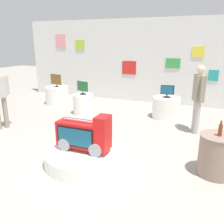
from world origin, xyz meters
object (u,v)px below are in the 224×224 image
at_px(tv_on_center_rear, 56,80).
at_px(display_pedestal_right_rear, 166,108).
at_px(display_pedestal_center_rear, 57,95).
at_px(main_display_pedestal, 84,156).
at_px(novelty_firetruck_tv, 84,136).
at_px(display_pedestal_left_rear, 83,104).
at_px(tv_on_left_rear, 83,87).
at_px(bottle_on_side_table, 220,130).
at_px(side_table_round, 217,155).
at_px(tv_on_right_rear, 167,91).
at_px(shopper_browsing_near_truck, 198,94).

distance_m(tv_on_center_rear, display_pedestal_right_rear, 4.08).
height_order(display_pedestal_center_rear, tv_on_center_rear, tv_on_center_rear).
bearing_deg(main_display_pedestal, novelty_firetruck_tv, -19.69).
distance_m(display_pedestal_left_rear, tv_on_left_rear, 0.55).
bearing_deg(display_pedestal_right_rear, main_display_pedestal, -106.19).
xyz_separation_m(main_display_pedestal, novelty_firetruck_tv, (0.02, -0.01, 0.41)).
bearing_deg(main_display_pedestal, bottle_on_side_table, 10.27).
relative_size(display_pedestal_center_rear, tv_on_center_rear, 1.48).
bearing_deg(side_table_round, tv_on_right_rear, 114.28).
xyz_separation_m(display_pedestal_left_rear, display_pedestal_right_rear, (2.52, 0.54, 0.00)).
height_order(tv_on_left_rear, bottle_on_side_table, tv_on_left_rear).
distance_m(display_pedestal_left_rear, display_pedestal_right_rear, 2.57).
relative_size(display_pedestal_right_rear, tv_on_right_rear, 2.09).
relative_size(display_pedestal_right_rear, bottle_on_side_table, 3.11).
xyz_separation_m(main_display_pedestal, display_pedestal_right_rear, (0.98, 3.37, 0.19)).
bearing_deg(tv_on_right_rear, novelty_firetruck_tv, -105.88).
relative_size(display_pedestal_center_rear, shopper_browsing_near_truck, 0.50).
distance_m(display_pedestal_left_rear, tv_on_center_rear, 1.80).
bearing_deg(shopper_browsing_near_truck, tv_on_right_rear, 133.31).
bearing_deg(side_table_round, bottle_on_side_table, -82.00).
height_order(tv_on_center_rear, bottle_on_side_table, tv_on_center_rear).
bearing_deg(shopper_browsing_near_truck, main_display_pedestal, -127.55).
bearing_deg(novelty_firetruck_tv, main_display_pedestal, 160.31).
xyz_separation_m(main_display_pedestal, display_pedestal_left_rear, (-1.54, 2.83, 0.19)).
relative_size(display_pedestal_left_rear, bottle_on_side_table, 2.45).
relative_size(display_pedestal_left_rear, shopper_browsing_near_truck, 0.38).
bearing_deg(main_display_pedestal, display_pedestal_center_rear, 130.07).
height_order(display_pedestal_left_rear, tv_on_right_rear, tv_on_right_rear).
height_order(display_pedestal_center_rear, tv_on_right_rear, tv_on_right_rear).
bearing_deg(tv_on_right_rear, display_pedestal_right_rear, 79.78).
height_order(tv_on_left_rear, tv_on_right_rear, tv_on_left_rear).
bearing_deg(tv_on_right_rear, shopper_browsing_near_truck, -46.69).
height_order(main_display_pedestal, shopper_browsing_near_truck, shopper_browsing_near_truck).
xyz_separation_m(tv_on_left_rear, shopper_browsing_near_truck, (3.40, -0.40, 0.12)).
bearing_deg(display_pedestal_right_rear, tv_on_left_rear, -167.80).
xyz_separation_m(tv_on_left_rear, display_pedestal_right_rear, (2.51, 0.54, -0.55)).
height_order(side_table_round, bottle_on_side_table, bottle_on_side_table).
height_order(main_display_pedestal, novelty_firetruck_tv, novelty_firetruck_tv).
xyz_separation_m(display_pedestal_center_rear, tv_on_right_rear, (4.03, -0.26, 0.50)).
bearing_deg(display_pedestal_left_rear, novelty_firetruck_tv, -61.30).
xyz_separation_m(main_display_pedestal, side_table_round, (2.30, 0.44, 0.24)).
bearing_deg(display_pedestal_left_rear, tv_on_center_rear, 152.41).
bearing_deg(tv_on_center_rear, display_pedestal_right_rear, -3.58).
bearing_deg(display_pedestal_center_rear, display_pedestal_left_rear, -27.70).
distance_m(display_pedestal_left_rear, display_pedestal_center_rear, 1.71).
relative_size(display_pedestal_left_rear, tv_on_right_rear, 1.65).
distance_m(novelty_firetruck_tv, display_pedestal_right_rear, 3.52).
distance_m(tv_on_left_rear, side_table_round, 4.55).
bearing_deg(main_display_pedestal, tv_on_right_rear, 73.80).
height_order(display_pedestal_center_rear, side_table_round, side_table_round).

